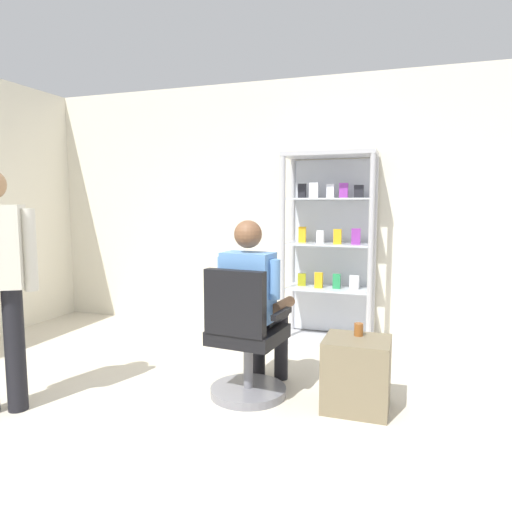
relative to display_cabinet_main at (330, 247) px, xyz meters
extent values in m
plane|color=beige|center=(-0.40, -2.76, -0.97)|extent=(7.20, 7.20, 0.00)
cube|color=silver|center=(-0.40, 0.24, 0.38)|extent=(6.00, 0.10, 2.70)
cylinder|color=#B7B7BC|center=(-0.43, -0.26, -0.02)|extent=(0.05, 0.05, 1.90)
cylinder|color=#B7B7BC|center=(0.42, -0.26, -0.02)|extent=(0.05, 0.05, 1.90)
cylinder|color=#B7B7BC|center=(-0.43, 0.14, -0.02)|extent=(0.05, 0.05, 1.90)
cylinder|color=#B7B7BC|center=(0.42, 0.14, -0.02)|extent=(0.05, 0.05, 1.90)
cube|color=#B7B7BC|center=(0.00, -0.06, 0.91)|extent=(0.90, 0.45, 0.04)
cube|color=#B7B7BC|center=(0.00, -0.06, -0.95)|extent=(0.90, 0.45, 0.04)
cube|color=silver|center=(0.00, 0.15, -0.02)|extent=(0.84, 0.02, 1.80)
cube|color=silver|center=(0.00, -0.06, -0.42)|extent=(0.82, 0.39, 0.02)
cube|color=#999919|center=(-0.28, -0.04, -0.34)|extent=(0.09, 0.05, 0.13)
cube|color=gold|center=(-0.09, -0.11, -0.33)|extent=(0.08, 0.04, 0.16)
cube|color=#268C4C|center=(0.09, -0.09, -0.33)|extent=(0.07, 0.04, 0.15)
cube|color=silver|center=(0.26, -0.06, -0.34)|extent=(0.09, 0.05, 0.14)
cube|color=silver|center=(0.00, -0.06, 0.03)|extent=(0.82, 0.39, 0.02)
cube|color=gold|center=(-0.28, -0.03, 0.12)|extent=(0.08, 0.05, 0.16)
cube|color=silver|center=(-0.09, -0.06, 0.10)|extent=(0.08, 0.05, 0.13)
cube|color=gold|center=(0.09, -0.11, 0.11)|extent=(0.08, 0.05, 0.15)
cube|color=purple|center=(0.27, -0.11, 0.12)|extent=(0.09, 0.04, 0.16)
cube|color=silver|center=(0.00, -0.06, 0.48)|extent=(0.82, 0.39, 0.02)
cube|color=black|center=(-0.29, -0.03, 0.56)|extent=(0.08, 0.04, 0.14)
cube|color=silver|center=(-0.15, -0.10, 0.57)|extent=(0.09, 0.04, 0.15)
cube|color=silver|center=(0.01, -0.06, 0.56)|extent=(0.07, 0.05, 0.13)
cube|color=purple|center=(0.14, -0.06, 0.56)|extent=(0.08, 0.03, 0.14)
cube|color=black|center=(0.28, -0.05, 0.55)|extent=(0.09, 0.05, 0.12)
cylinder|color=slate|center=(-0.32, -1.58, -0.94)|extent=(0.56, 0.56, 0.06)
cylinder|color=slate|center=(-0.32, -1.58, -0.73)|extent=(0.07, 0.07, 0.41)
cube|color=black|center=(-0.32, -1.58, -0.51)|extent=(0.53, 0.53, 0.10)
cube|color=black|center=(-0.34, -1.79, -0.23)|extent=(0.45, 0.13, 0.45)
cube|color=black|center=(-0.06, -1.61, -0.33)|extent=(0.07, 0.30, 0.04)
cube|color=black|center=(-0.58, -1.55, -0.33)|extent=(0.07, 0.30, 0.04)
cylinder|color=black|center=(-0.20, -1.39, -0.41)|extent=(0.18, 0.41, 0.14)
cylinder|color=black|center=(-0.18, -1.19, -0.69)|extent=(0.11, 0.11, 0.56)
cylinder|color=black|center=(-0.40, -1.37, -0.41)|extent=(0.18, 0.41, 0.14)
cylinder|color=black|center=(-0.37, -1.17, -0.69)|extent=(0.11, 0.11, 0.56)
cube|color=#598CCC|center=(-0.32, -1.58, -0.16)|extent=(0.38, 0.26, 0.50)
sphere|color=brown|center=(-0.32, -1.58, 0.22)|extent=(0.20, 0.20, 0.20)
cylinder|color=#598CCC|center=(-0.12, -1.60, -0.09)|extent=(0.09, 0.09, 0.28)
cylinder|color=brown|center=(-0.10, -1.42, -0.31)|extent=(0.11, 0.31, 0.08)
cylinder|color=#598CCC|center=(-0.52, -1.56, -0.09)|extent=(0.09, 0.09, 0.28)
cylinder|color=brown|center=(-0.50, -1.38, -0.31)|extent=(0.11, 0.31, 0.08)
cube|color=#72664C|center=(0.46, -1.55, -0.72)|extent=(0.44, 0.40, 0.49)
cylinder|color=brown|center=(0.46, -1.47, -0.43)|extent=(0.06, 0.06, 0.09)
cylinder|color=black|center=(-1.73, -2.31, -0.54)|extent=(0.13, 0.13, 0.85)
cylinder|color=beige|center=(-1.63, -2.25, 0.13)|extent=(0.09, 0.09, 0.55)
camera|label=1|loc=(0.79, -4.69, 0.45)|focal=32.69mm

